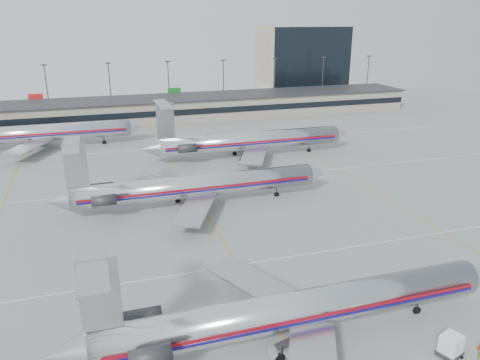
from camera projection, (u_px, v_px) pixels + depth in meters
name	position (u px, v px, depth m)	size (l,w,h in m)	color
ground	(267.00, 312.00, 47.24)	(260.00, 260.00, 0.00)	gray
apron_markings	(238.00, 265.00, 56.23)	(160.00, 0.15, 0.02)	silver
terminal	(146.00, 109.00, 134.34)	(162.00, 17.00, 6.25)	gray
light_mast_row	(140.00, 84.00, 145.17)	(163.60, 0.40, 15.28)	#38383D
distant_building	(301.00, 61.00, 176.00)	(30.00, 20.00, 25.00)	tan
jet_foreground	(291.00, 310.00, 42.09)	(43.21, 25.44, 11.31)	silver
jet_second_row	(192.00, 186.00, 72.63)	(44.45, 26.17, 11.63)	silver
jet_third_row	(247.00, 141.00, 98.15)	(46.03, 28.31, 12.59)	silver
jet_back_row	(37.00, 133.00, 104.61)	(46.07, 28.34, 12.60)	silver
uld_container	(451.00, 346.00, 40.87)	(2.43, 2.23, 2.10)	#2D2D30
belt_loader	(289.00, 349.00, 41.20)	(4.01, 1.36, 2.11)	gray
cone_right	(480.00, 346.00, 41.95)	(0.42, 0.42, 0.57)	#EB4B07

